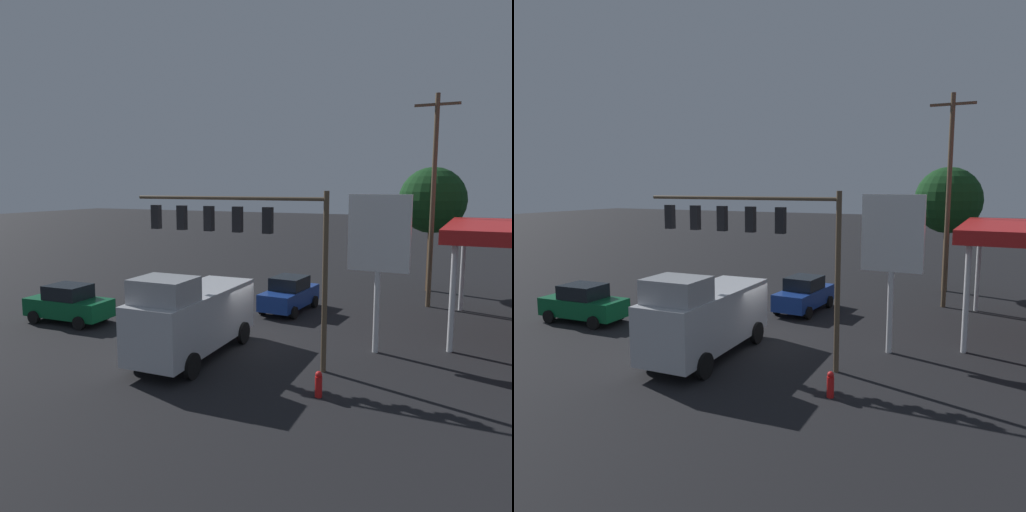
% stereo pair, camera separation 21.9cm
% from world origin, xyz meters
% --- Properties ---
extents(ground_plane, '(200.00, 200.00, 0.00)m').
position_xyz_m(ground_plane, '(0.00, 0.00, 0.00)').
color(ground_plane, black).
extents(traffic_signal_assembly, '(8.32, 0.43, 6.70)m').
position_xyz_m(traffic_signal_assembly, '(-0.99, 1.72, 5.15)').
color(traffic_signal_assembly, brown).
rests_on(traffic_signal_assembly, ground).
extents(utility_pole, '(2.40, 0.26, 11.86)m').
position_xyz_m(utility_pole, '(-6.89, -10.52, 6.22)').
color(utility_pole, brown).
rests_on(utility_pole, ground).
extents(price_sign, '(2.49, 0.27, 6.54)m').
position_xyz_m(price_sign, '(-5.83, -1.28, 4.70)').
color(price_sign, silver).
rests_on(price_sign, ground).
extents(sedan_far, '(4.48, 2.23, 1.93)m').
position_xyz_m(sedan_far, '(9.22, 0.69, 0.95)').
color(sedan_far, '#0C592D').
rests_on(sedan_far, ground).
extents(sedan_waiting, '(2.26, 4.50, 1.93)m').
position_xyz_m(sedan_waiting, '(-0.06, -6.22, 0.95)').
color(sedan_waiting, navy).
rests_on(sedan_waiting, ground).
extents(delivery_truck, '(2.75, 6.88, 3.58)m').
position_xyz_m(delivery_truck, '(0.74, 2.46, 1.69)').
color(delivery_truck, silver).
rests_on(delivery_truck, ground).
extents(street_tree, '(4.25, 4.25, 8.08)m').
position_xyz_m(street_tree, '(-6.40, -15.14, 5.93)').
color(street_tree, '#4C331E').
rests_on(street_tree, ground).
extents(fire_hydrant, '(0.24, 0.24, 0.88)m').
position_xyz_m(fire_hydrant, '(-5.09, 3.99, 0.44)').
color(fire_hydrant, red).
rests_on(fire_hydrant, ground).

